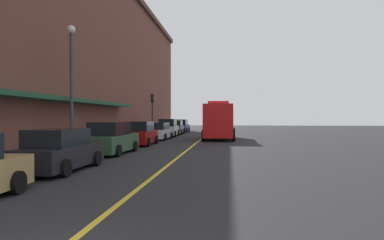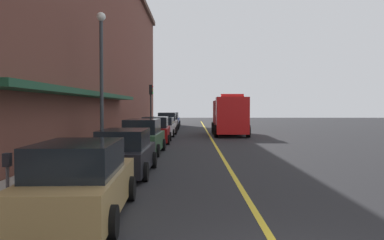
# 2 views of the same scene
# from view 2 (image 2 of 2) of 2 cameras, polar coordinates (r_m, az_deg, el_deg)

# --- Properties ---
(ground_plane) EXTENTS (112.00, 112.00, 0.00)m
(ground_plane) POSITION_cam_2_polar(r_m,az_deg,el_deg) (30.88, 2.85, -2.63)
(ground_plane) COLOR #232326
(sidewalk_left) EXTENTS (2.40, 70.00, 0.15)m
(sidewalk_left) POSITION_cam_2_polar(r_m,az_deg,el_deg) (31.20, -8.61, -2.46)
(sidewalk_left) COLOR #ADA8A0
(sidewalk_left) RESTS_ON ground
(lane_center_stripe) EXTENTS (0.16, 70.00, 0.01)m
(lane_center_stripe) POSITION_cam_2_polar(r_m,az_deg,el_deg) (30.88, 2.85, -2.62)
(lane_center_stripe) COLOR gold
(lane_center_stripe) RESTS_ON ground
(brick_building_left) EXTENTS (13.11, 64.00, 15.26)m
(brick_building_left) POSITION_cam_2_polar(r_m,az_deg,el_deg) (32.44, -21.82, 10.99)
(brick_building_left) COLOR brown
(brick_building_left) RESTS_ON ground
(parked_car_0) EXTENTS (2.19, 4.96, 1.69)m
(parked_car_0) POSITION_cam_2_polar(r_m,az_deg,el_deg) (9.30, -15.38, -8.45)
(parked_car_0) COLOR #A5844C
(parked_car_0) RESTS_ON ground
(parked_car_1) EXTENTS (2.00, 4.70, 1.63)m
(parked_car_1) POSITION_cam_2_polar(r_m,az_deg,el_deg) (14.84, -9.31, -4.63)
(parked_car_1) COLOR black
(parked_car_1) RESTS_ON ground
(parked_car_2) EXTENTS (2.13, 4.88, 1.80)m
(parked_car_2) POSITION_cam_2_polar(r_m,az_deg,el_deg) (21.12, -6.82, -2.47)
(parked_car_2) COLOR #2D5133
(parked_car_2) RESTS_ON ground
(parked_car_3) EXTENTS (2.05, 4.62, 1.76)m
(parked_car_3) POSITION_cam_2_polar(r_m,az_deg,el_deg) (27.29, -5.03, -1.51)
(parked_car_3) COLOR maroon
(parked_car_3) RESTS_ON ground
(parked_car_4) EXTENTS (2.21, 4.79, 1.56)m
(parked_car_4) POSITION_cam_2_polar(r_m,az_deg,el_deg) (33.62, -4.03, -0.99)
(parked_car_4) COLOR silver
(parked_car_4) RESTS_ON ground
(parked_car_5) EXTENTS (2.08, 4.21, 1.86)m
(parked_car_5) POSITION_cam_2_polar(r_m,az_deg,el_deg) (38.77, -3.42, -0.42)
(parked_car_5) COLOR silver
(parked_car_5) RESTS_ON ground
(parked_car_6) EXTENTS (2.06, 4.19, 1.65)m
(parked_car_6) POSITION_cam_2_polar(r_m,az_deg,el_deg) (43.70, -3.02, -0.27)
(parked_car_6) COLOR #595B60
(parked_car_6) RESTS_ON ground
(parked_car_7) EXTENTS (2.12, 4.72, 1.72)m
(parked_car_7) POSITION_cam_2_polar(r_m,az_deg,el_deg) (49.51, -2.82, 0.03)
(parked_car_7) COLOR navy
(parked_car_7) RESTS_ON ground
(fire_truck) EXTENTS (2.93, 7.56, 3.42)m
(fire_truck) POSITION_cam_2_polar(r_m,az_deg,el_deg) (34.61, 5.41, 0.56)
(fire_truck) COLOR red
(fire_truck) RESTS_ON ground
(parking_meter_0) EXTENTS (0.14, 0.18, 1.33)m
(parking_meter_0) POSITION_cam_2_polar(r_m,az_deg,el_deg) (36.91, -5.92, -0.24)
(parking_meter_0) COLOR #4C4C51
(parking_meter_0) RESTS_ON sidewalk_left
(parking_meter_1) EXTENTS (0.14, 0.18, 1.33)m
(parking_meter_1) POSITION_cam_2_polar(r_m,az_deg,el_deg) (40.91, -5.33, -0.02)
(parking_meter_1) COLOR #4C4C51
(parking_meter_1) RESTS_ON sidewalk_left
(parking_meter_2) EXTENTS (0.14, 0.18, 1.33)m
(parking_meter_2) POSITION_cam_2_polar(r_m,az_deg,el_deg) (49.14, -4.42, 0.31)
(parking_meter_2) COLOR #4C4C51
(parking_meter_2) RESTS_ON sidewalk_left
(parking_meter_3) EXTENTS (0.14, 0.18, 1.33)m
(parking_meter_3) POSITION_cam_2_polar(r_m,az_deg,el_deg) (36.15, -6.05, -0.28)
(parking_meter_3) COLOR #4C4C51
(parking_meter_3) RESTS_ON sidewalk_left
(parking_meter_4) EXTENTS (0.14, 0.18, 1.33)m
(parking_meter_4) POSITION_cam_2_polar(r_m,az_deg,el_deg) (9.39, -24.48, -6.82)
(parking_meter_4) COLOR #4C4C51
(parking_meter_4) RESTS_ON sidewalk_left
(street_lamp_left) EXTENTS (0.44, 0.44, 6.94)m
(street_lamp_left) POSITION_cam_2_polar(r_m,az_deg,el_deg) (20.61, -12.54, 7.30)
(street_lamp_left) COLOR #33383D
(street_lamp_left) RESTS_ON sidewalk_left
(traffic_light_near) EXTENTS (0.38, 0.36, 4.30)m
(traffic_light_near) POSITION_cam_2_polar(r_m,az_deg,el_deg) (37.71, -5.70, 2.99)
(traffic_light_near) COLOR #232326
(traffic_light_near) RESTS_ON sidewalk_left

